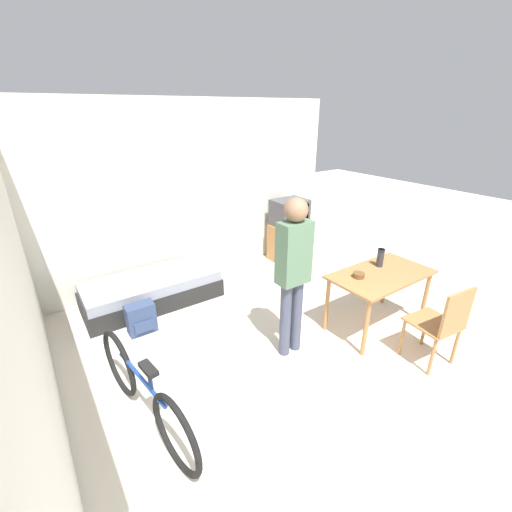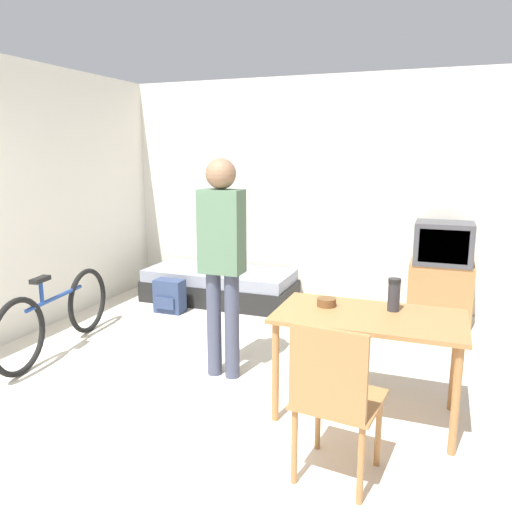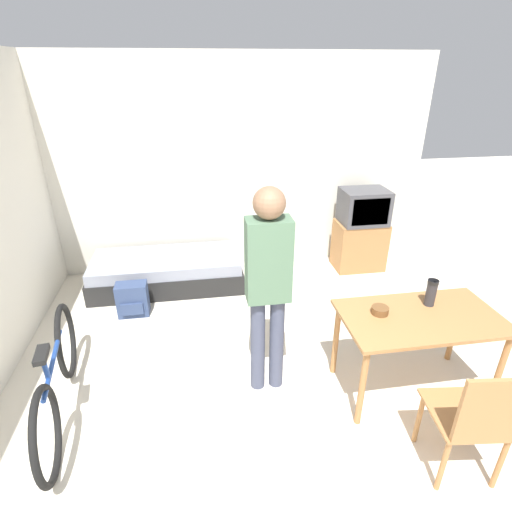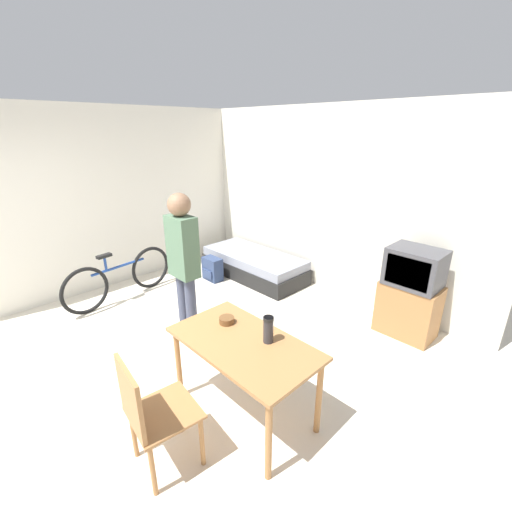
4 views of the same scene
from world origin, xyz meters
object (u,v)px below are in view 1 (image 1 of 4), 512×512
thermos_flask (380,257)px  bicycle (144,394)px  daybed (152,290)px  person_standing (293,267)px  backpack (141,319)px  wooden_chair (443,322)px  tv (289,230)px  dining_table (380,280)px  mate_bowl (359,275)px

thermos_flask → bicycle: bearing=179.6°
daybed → thermos_flask: thermos_flask is taller
person_standing → bicycle: bearing=-177.8°
daybed → backpack: daybed is taller
thermos_flask → backpack: bearing=151.9°
wooden_chair → backpack: size_ratio=2.47×
daybed → thermos_flask: size_ratio=8.04×
tv → person_standing: bearing=-129.1°
backpack → dining_table: bearing=-31.9°
wooden_chair → bicycle: wooden_chair is taller
dining_table → wooden_chair: 0.84m
wooden_chair → dining_table: bearing=85.5°
daybed → mate_bowl: size_ratio=13.65×
dining_table → mate_bowl: bearing=165.1°
person_standing → mate_bowl: 0.94m
bicycle → person_standing: size_ratio=0.95×
dining_table → daybed: bearing=134.5°
wooden_chair → thermos_flask: (0.21, 0.97, 0.33)m
thermos_flask → person_standing: bearing=176.3°
mate_bowl → backpack: size_ratio=0.35×
daybed → wooden_chair: 3.63m
wooden_chair → mate_bowl: wooden_chair is taller
tv → backpack: size_ratio=2.86×
dining_table → wooden_chair: wooden_chair is taller
wooden_chair → mate_bowl: bearing=105.4°
tv → bicycle: 3.91m
person_standing → thermos_flask: (1.34, -0.09, -0.18)m
person_standing → mate_bowl: bearing=-9.4°
dining_table → backpack: bearing=148.1°
tv → thermos_flask: 2.16m
wooden_chair → daybed: bearing=124.5°
thermos_flask → mate_bowl: (-0.46, -0.06, -0.10)m
tv → thermos_flask: size_ratio=4.79×
dining_table → wooden_chair: bearing=-94.5°
dining_table → person_standing: 1.28m
thermos_flask → mate_bowl: thermos_flask is taller
dining_table → backpack: dining_table is taller
bicycle → thermos_flask: size_ratio=7.38×
person_standing → wooden_chair: bearing=-43.1°
dining_table → bicycle: (-2.85, 0.17, -0.31)m
bicycle → backpack: (0.38, 1.37, -0.15)m
mate_bowl → tv: bearing=70.6°
daybed → bicycle: (-0.74, -1.98, 0.15)m
dining_table → mate_bowl: (-0.32, 0.08, 0.12)m
tv → mate_bowl: (-0.76, -2.17, 0.22)m
wooden_chair → thermos_flask: bearing=78.0°
tv → person_standing: (-1.65, -2.03, 0.50)m
wooden_chair → bicycle: (-2.79, 0.99, -0.20)m
daybed → backpack: 0.71m
backpack → person_standing: bearing=-45.8°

